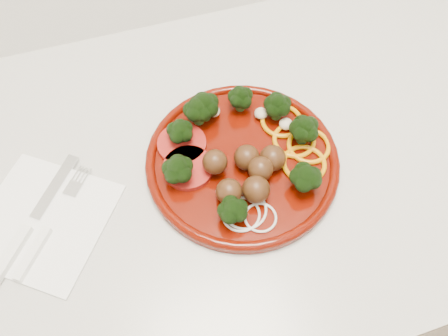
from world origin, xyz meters
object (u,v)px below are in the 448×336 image
object	(u,v)px
napkin	(43,220)
knife	(26,231)
plate	(242,155)
fork	(42,239)

from	to	relation	value
napkin	knife	distance (m)	0.02
plate	fork	size ratio (longest dim) A/B	1.88
plate	fork	bearing A→B (deg)	-172.82
plate	fork	world-z (taller)	plate
plate	napkin	size ratio (longest dim) A/B	1.66
napkin	fork	xyz separation A→B (m)	(-0.00, -0.03, 0.01)
plate	fork	xyz separation A→B (m)	(-0.28, -0.04, -0.01)
napkin	knife	world-z (taller)	knife
fork	knife	bearing A→B (deg)	83.00
plate	napkin	xyz separation A→B (m)	(-0.28, -0.01, -0.02)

